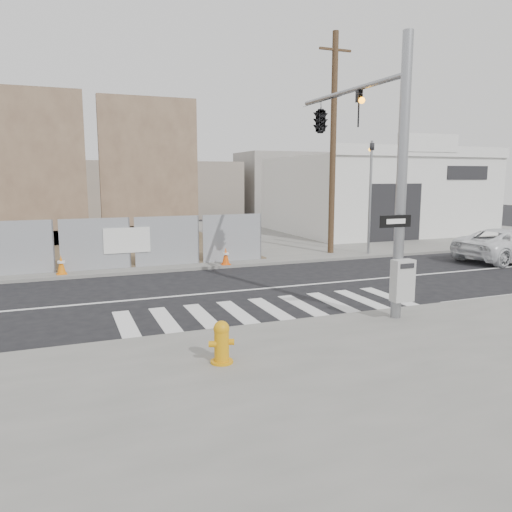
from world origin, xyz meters
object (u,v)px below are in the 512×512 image
object	(u,v)px
auto_shop	(374,194)
fire_hydrant	(222,342)
signal_pole	(344,139)
traffic_cone_c	(61,265)
suv	(508,245)
traffic_cone_d	(226,256)

from	to	relation	value
auto_shop	fire_hydrant	distance (m)	25.44
signal_pole	traffic_cone_c	size ratio (longest dim) A/B	9.80
suv	signal_pole	bearing A→B (deg)	100.70
fire_hydrant	suv	xyz separation A→B (m)	(15.67, 7.44, 0.18)
suv	traffic_cone_c	bearing A→B (deg)	73.39
fire_hydrant	traffic_cone_c	distance (m)	11.07
fire_hydrant	traffic_cone_d	bearing A→B (deg)	93.04
signal_pole	traffic_cone_c	xyz separation A→B (m)	(-7.96, 6.55, -4.31)
auto_shop	fire_hydrant	xyz separation A→B (m)	(-16.62, -19.16, -2.00)
signal_pole	auto_shop	bearing A→B (deg)	52.54
signal_pole	suv	size ratio (longest dim) A/B	1.36
suv	auto_shop	bearing A→B (deg)	-11.29
fire_hydrant	traffic_cone_d	distance (m)	10.97
signal_pole	traffic_cone_d	size ratio (longest dim) A/B	9.93
auto_shop	suv	size ratio (longest dim) A/B	2.33
signal_pole	traffic_cone_d	bearing A→B (deg)	104.78
auto_shop	signal_pole	bearing A→B (deg)	-127.46
suv	traffic_cone_c	distance (m)	18.80
auto_shop	traffic_cone_c	bearing A→B (deg)	-156.50
traffic_cone_d	traffic_cone_c	bearing A→B (deg)	177.45
signal_pole	suv	distance (m)	11.78
suv	traffic_cone_d	distance (m)	12.56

